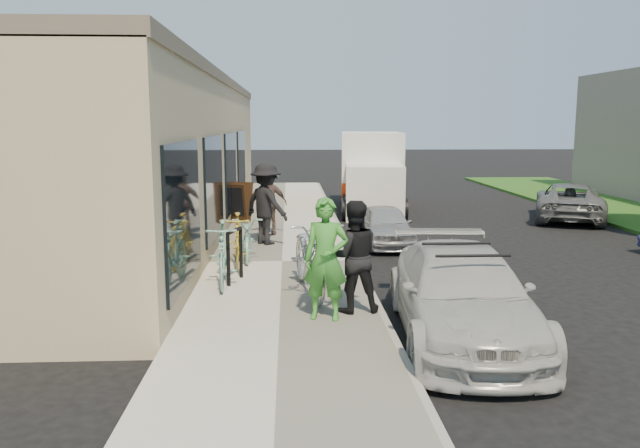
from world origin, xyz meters
name	(u,v)px	position (x,y,z in m)	size (l,w,h in m)	color
ground	(404,309)	(0.00, 0.00, 0.00)	(120.00, 120.00, 0.00)	black
sidewalk	(282,265)	(-2.00, 3.00, 0.07)	(3.00, 34.00, 0.15)	beige
curb	(356,264)	(-0.45, 3.00, 0.07)	(0.12, 34.00, 0.13)	gray
storefront	(167,154)	(-5.24, 7.99, 2.12)	(3.60, 20.00, 4.22)	#C7B18A
bike_rack	(235,250)	(-2.83, 1.35, 0.73)	(0.24, 0.66, 0.96)	black
sandwich_board	(237,202)	(-3.32, 8.13, 0.73)	(0.88, 0.89, 1.13)	#321E0D
sedan_white	(461,295)	(0.54, -1.37, 0.62)	(2.07, 4.42, 1.29)	#B8B7B3
sedan_silver	(385,225)	(0.51, 5.32, 0.49)	(1.17, 2.90, 0.99)	#AAAAB0
moving_truck	(371,176)	(1.00, 11.72, 1.18)	(2.47, 5.54, 2.65)	silver
far_car_gray	(569,201)	(6.81, 9.07, 0.57)	(1.90, 4.13, 1.15)	#5B5D60
tandem_bike	(310,256)	(-1.50, 0.57, 0.78)	(0.84, 2.40, 1.26)	silver
woman_rider	(326,259)	(-1.32, -0.88, 1.04)	(0.65, 0.43, 1.78)	#398B2E
man_standing	(353,256)	(-0.89, -0.52, 1.00)	(0.83, 0.64, 1.70)	black
cruiser_bike_a	(223,253)	(-3.02, 1.18, 0.70)	(0.52, 1.85, 1.11)	#81C1AA
cruiser_bike_b	(248,237)	(-2.72, 3.27, 0.61)	(0.61, 1.75, 0.92)	#81C1AA
cruiser_bike_c	(238,240)	(-2.88, 2.71, 0.66)	(0.48, 1.71, 1.03)	gold
bystander_a	(266,204)	(-2.38, 4.88, 1.10)	(1.23, 0.71, 1.90)	black
bystander_b	(268,203)	(-2.37, 6.18, 0.96)	(0.95, 0.39, 1.61)	brown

